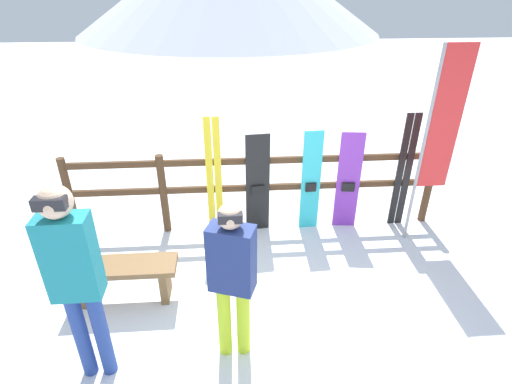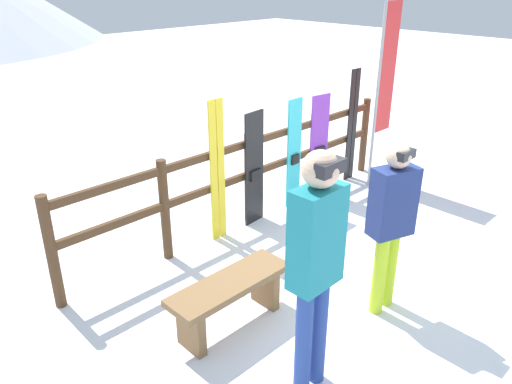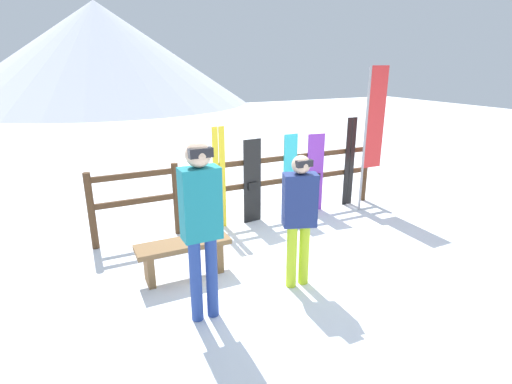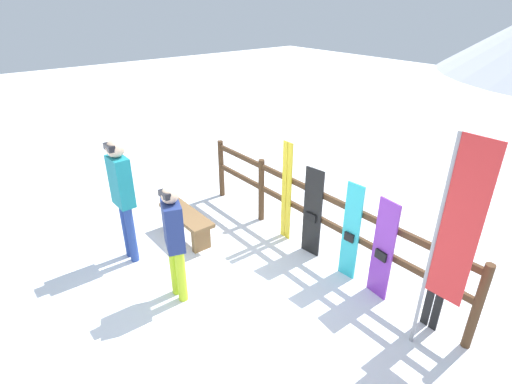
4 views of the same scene
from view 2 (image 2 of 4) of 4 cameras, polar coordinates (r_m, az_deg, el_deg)
name	(u,v)px [view 2 (image 2 of 4)]	position (r m, az deg, el deg)	size (l,w,h in m)	color
ground_plane	(367,277)	(5.16, 12.60, -9.41)	(40.00, 40.00, 0.00)	white
fence	(249,171)	(5.81, -0.86, 2.42)	(4.85, 0.10, 1.10)	#4C331E
bench	(230,293)	(4.26, -2.98, -11.50)	(1.12, 0.36, 0.45)	brown
person_teal	(316,256)	(3.28, 6.85, -7.26)	(0.37, 0.24, 1.83)	navy
person_navy	(391,217)	(4.31, 15.21, -2.76)	(0.42, 0.31, 1.55)	#B7D826
ski_pair_yellow	(217,172)	(5.40, -4.44, 2.28)	(0.20, 0.02, 1.60)	yellow
snowboard_black_stripe	(254,169)	(5.79, -0.20, 2.61)	(0.31, 0.08, 1.36)	black
snowboard_cyan	(294,154)	(6.26, 4.36, 4.36)	(0.25, 0.06, 1.39)	#2DBFCC
snowboard_purple	(319,146)	(6.63, 7.20, 5.23)	(0.30, 0.08, 1.36)	purple
ski_pair_black	(352,126)	(7.16, 10.91, 7.42)	(0.20, 0.02, 1.59)	black
rental_flag	(384,80)	(6.92, 14.41, 12.33)	(0.40, 0.04, 2.45)	#99999E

